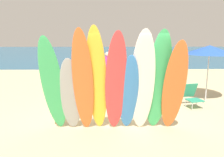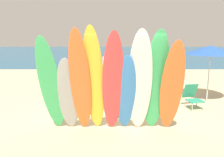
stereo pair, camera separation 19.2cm
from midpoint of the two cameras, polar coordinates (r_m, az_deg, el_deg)
ground at (r=19.95m, az=-1.18°, el=3.90°), size 60.00×60.00×0.00m
ocean_water at (r=36.38m, az=-1.30°, el=7.06°), size 60.00×40.00×0.02m
surfboard_rack at (r=6.10m, az=-0.62°, el=-7.16°), size 3.36×0.07×0.66m
surfboard_green_0 at (r=5.40m, az=-16.37°, el=-2.17°), size 0.60×1.08×2.47m
surfboard_grey_1 at (r=5.45m, az=-11.90°, el=-4.52°), size 0.57×0.87×1.98m
surfboard_orange_2 at (r=5.16m, az=-8.70°, el=-1.56°), size 0.50×1.11×2.63m
surfboard_yellow_3 at (r=5.17m, az=-5.07°, el=-1.12°), size 0.55×1.12×2.69m
surfboard_red_4 at (r=5.12m, az=-0.07°, el=-1.84°), size 0.56×1.15×2.58m
surfboard_blue_5 at (r=5.32m, az=3.41°, el=-4.25°), size 0.48×0.94×2.05m
surfboard_white_6 at (r=5.21m, az=7.02°, el=-1.48°), size 0.66×1.07×2.61m
surfboard_green_7 at (r=5.35m, az=11.12°, el=-1.31°), size 0.62×0.99×2.61m
surfboard_orange_8 at (r=5.37m, az=15.11°, el=-2.67°), size 0.63×1.14×2.38m
beachgoer_by_water at (r=14.38m, az=8.04°, el=4.51°), size 0.38×0.49×1.48m
beachgoer_midbeach at (r=10.81m, az=-1.70°, el=3.24°), size 0.64×0.29×1.71m
beach_chair_red at (r=8.00m, az=19.79°, el=-4.14°), size 0.63×0.76×0.83m
beach_umbrella at (r=8.83m, az=23.89°, el=6.96°), size 1.91×1.91×2.13m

